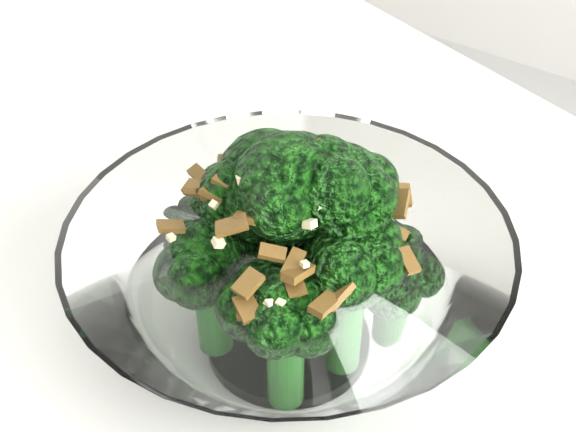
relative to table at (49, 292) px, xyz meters
The scene contains 2 objects.
table is the anchor object (origin of this frame).
broccoli_dish 0.24m from the table, ahead, with size 0.23×0.23×0.14m.
Camera 1 is at (0.51, -0.24, 1.09)m, focal length 50.00 mm.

